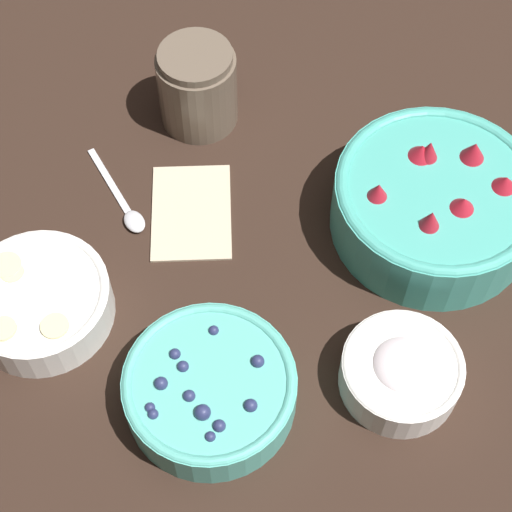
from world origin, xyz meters
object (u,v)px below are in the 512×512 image
object	(u,v)px
bowl_cream	(401,371)
jar_chocolate	(198,89)
bowl_bananas	(38,300)
bowl_blueberries	(210,388)
bowl_strawberries	(436,201)

from	to	relation	value
bowl_cream	jar_chocolate	distance (m)	0.41
bowl_bananas	bowl_cream	xyz separation A→B (m)	(0.06, -0.37, -0.00)
bowl_cream	bowl_bananas	bearing A→B (deg)	98.54
bowl_blueberries	bowl_cream	size ratio (longest dim) A/B	1.41
bowl_bananas	bowl_cream	size ratio (longest dim) A/B	1.25
bowl_bananas	jar_chocolate	xyz separation A→B (m)	(0.31, -0.05, 0.02)
bowl_bananas	bowl_cream	distance (m)	0.38
bowl_bananas	jar_chocolate	distance (m)	0.32
bowl_blueberries	bowl_bananas	bearing A→B (deg)	82.10
bowl_blueberries	bowl_cream	distance (m)	0.19
bowl_strawberries	bowl_cream	bearing A→B (deg)	-174.47
bowl_strawberries	bowl_cream	xyz separation A→B (m)	(-0.20, -0.02, -0.02)
bowl_cream	jar_chocolate	xyz separation A→B (m)	(0.26, 0.32, 0.02)
bowl_blueberries	bowl_cream	xyz separation A→B (m)	(0.08, -0.17, -0.00)
bowl_blueberries	jar_chocolate	xyz separation A→B (m)	(0.34, 0.15, 0.02)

